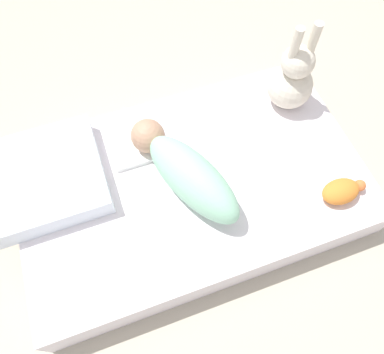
# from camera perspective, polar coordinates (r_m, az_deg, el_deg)

# --- Properties ---
(ground_plane) EXTENTS (12.00, 12.00, 0.00)m
(ground_plane) POSITION_cam_1_polar(r_m,az_deg,el_deg) (1.50, -0.11, -2.91)
(ground_plane) COLOR #B2A893
(bed_mattress) EXTENTS (1.25, 0.77, 0.16)m
(bed_mattress) POSITION_cam_1_polar(r_m,az_deg,el_deg) (1.43, -0.11, -1.54)
(bed_mattress) COLOR white
(bed_mattress) RESTS_ON ground_plane
(burp_cloth) EXTENTS (0.21, 0.14, 0.02)m
(burp_cloth) POSITION_cam_1_polar(r_m,az_deg,el_deg) (1.42, -7.94, 4.39)
(burp_cloth) COLOR white
(burp_cloth) RESTS_ON bed_mattress
(swaddled_baby) EXTENTS (0.31, 0.50, 0.18)m
(swaddled_baby) POSITION_cam_1_polar(r_m,az_deg,el_deg) (1.27, -0.93, 0.78)
(swaddled_baby) COLOR #99D6B2
(swaddled_baby) RESTS_ON bed_mattress
(pillow) EXTENTS (0.39, 0.38, 0.08)m
(pillow) POSITION_cam_1_polar(r_m,az_deg,el_deg) (1.41, -21.36, -0.12)
(pillow) COLOR white
(pillow) RESTS_ON bed_mattress
(bunny_plush) EXTENTS (0.17, 0.17, 0.37)m
(bunny_plush) POSITION_cam_1_polar(r_m,az_deg,el_deg) (1.51, 15.01, 14.20)
(bunny_plush) COLOR beige
(bunny_plush) RESTS_ON bed_mattress
(turtle_plush) EXTENTS (0.17, 0.09, 0.07)m
(turtle_plush) POSITION_cam_1_polar(r_m,az_deg,el_deg) (1.39, 21.89, -1.99)
(turtle_plush) COLOR orange
(turtle_plush) RESTS_ON bed_mattress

